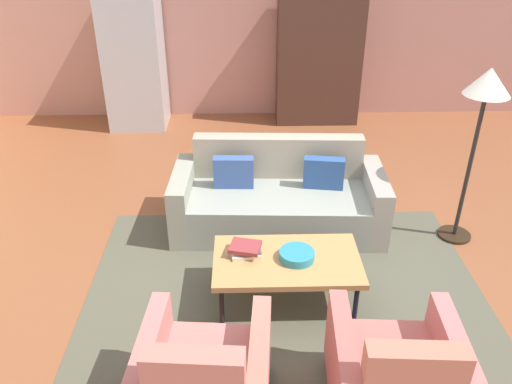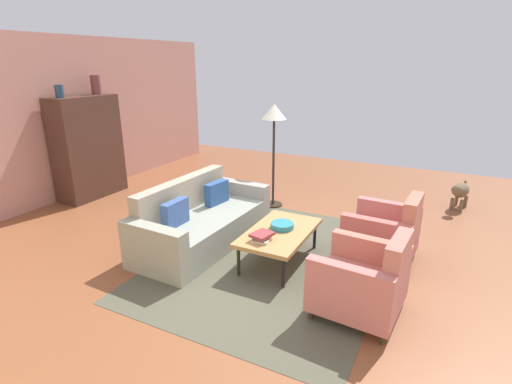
% 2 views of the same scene
% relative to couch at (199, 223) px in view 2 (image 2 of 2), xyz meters
% --- Properties ---
extents(ground_plane, '(10.68, 10.68, 0.00)m').
position_rel_couch_xyz_m(ground_plane, '(0.14, -0.82, -0.29)').
color(ground_plane, brown).
extents(wall_back, '(8.90, 0.12, 2.80)m').
position_rel_couch_xyz_m(wall_back, '(0.14, 3.23, 1.11)').
color(wall_back, tan).
rests_on(wall_back, ground).
extents(area_rug, '(3.40, 2.60, 0.01)m').
position_rel_couch_xyz_m(area_rug, '(-0.00, -1.14, -0.28)').
color(area_rug, '#535241').
rests_on(area_rug, ground).
extents(couch, '(2.14, 0.99, 0.86)m').
position_rel_couch_xyz_m(couch, '(0.00, 0.00, 0.00)').
color(couch, gray).
rests_on(couch, ground).
extents(coffee_table, '(1.20, 0.70, 0.41)m').
position_rel_couch_xyz_m(coffee_table, '(-0.00, -1.19, 0.09)').
color(coffee_table, black).
rests_on(coffee_table, ground).
extents(armchair_left, '(0.86, 0.86, 0.88)m').
position_rel_couch_xyz_m(armchair_left, '(-0.61, -2.35, 0.06)').
color(armchair_left, '#3A271F').
rests_on(armchair_left, ground).
extents(armchair_right, '(0.85, 0.85, 0.88)m').
position_rel_couch_xyz_m(armchair_right, '(0.59, -2.35, 0.06)').
color(armchair_right, '#3C1D13').
rests_on(armchair_right, ground).
extents(fruit_bowl, '(0.29, 0.29, 0.07)m').
position_rel_couch_xyz_m(fruit_bowl, '(0.07, -1.19, 0.16)').
color(fruit_bowl, teal).
rests_on(fruit_bowl, coffee_table).
extents(book_stack, '(0.28, 0.25, 0.09)m').
position_rel_couch_xyz_m(book_stack, '(-0.34, -1.11, 0.17)').
color(book_stack, beige).
rests_on(book_stack, coffee_table).
extents(cabinet, '(1.20, 0.51, 1.80)m').
position_rel_couch_xyz_m(cabinet, '(0.76, 2.89, 0.61)').
color(cabinet, '#482B21').
rests_on(cabinet, ground).
extents(vase_tall, '(0.14, 0.14, 0.21)m').
position_rel_couch_xyz_m(vase_tall, '(0.36, 2.88, 1.61)').
color(vase_tall, navy).
rests_on(vase_tall, cabinet).
extents(vase_round, '(0.17, 0.17, 0.33)m').
position_rel_couch_xyz_m(vase_round, '(1.11, 2.88, 1.68)').
color(vase_round, brown).
rests_on(vase_round, cabinet).
extents(floor_lamp, '(0.40, 0.40, 1.72)m').
position_rel_couch_xyz_m(floor_lamp, '(1.76, -0.30, 1.16)').
color(floor_lamp, black).
rests_on(floor_lamp, ground).
extents(dog, '(0.70, 0.33, 0.48)m').
position_rel_couch_xyz_m(dog, '(3.01, -3.15, 0.03)').
color(dog, brown).
rests_on(dog, ground).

